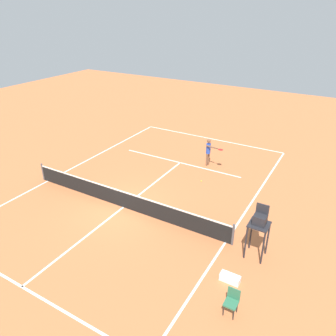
{
  "coord_description": "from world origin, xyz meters",
  "views": [
    {
      "loc": [
        -9.16,
        11.15,
        9.34
      ],
      "look_at": [
        -0.51,
        -3.7,
        0.8
      ],
      "focal_mm": 34.98,
      "sensor_mm": 36.0,
      "label": 1
    }
  ],
  "objects_px": {
    "tennis_ball": "(201,181)",
    "courtside_chair_near": "(232,301)",
    "umpire_chair": "(259,224)",
    "equipment_bag": "(230,278)",
    "player_serving": "(209,150)"
  },
  "relations": [
    {
      "from": "player_serving",
      "to": "equipment_bag",
      "type": "bearing_deg",
      "value": 38.56
    },
    {
      "from": "player_serving",
      "to": "umpire_chair",
      "type": "height_order",
      "value": "umpire_chair"
    },
    {
      "from": "tennis_ball",
      "to": "umpire_chair",
      "type": "xyz_separation_m",
      "value": [
        -4.64,
        4.7,
        1.57
      ]
    },
    {
      "from": "umpire_chair",
      "to": "courtside_chair_near",
      "type": "xyz_separation_m",
      "value": [
        -0.13,
        3.19,
        -1.07
      ]
    },
    {
      "from": "player_serving",
      "to": "courtside_chair_near",
      "type": "relative_size",
      "value": 1.92
    },
    {
      "from": "umpire_chair",
      "to": "courtside_chair_near",
      "type": "height_order",
      "value": "umpire_chair"
    },
    {
      "from": "umpire_chair",
      "to": "equipment_bag",
      "type": "height_order",
      "value": "umpire_chair"
    },
    {
      "from": "tennis_ball",
      "to": "courtside_chair_near",
      "type": "distance_m",
      "value": 9.23
    },
    {
      "from": "player_serving",
      "to": "courtside_chair_near",
      "type": "distance_m",
      "value": 11.43
    },
    {
      "from": "tennis_ball",
      "to": "courtside_chair_near",
      "type": "xyz_separation_m",
      "value": [
        -4.78,
        7.89,
        0.5
      ]
    },
    {
      "from": "umpire_chair",
      "to": "player_serving",
      "type": "bearing_deg",
      "value": -53.08
    },
    {
      "from": "tennis_ball",
      "to": "equipment_bag",
      "type": "bearing_deg",
      "value": 122.87
    },
    {
      "from": "equipment_bag",
      "to": "tennis_ball",
      "type": "bearing_deg",
      "value": -57.13
    },
    {
      "from": "tennis_ball",
      "to": "courtside_chair_near",
      "type": "bearing_deg",
      "value": 121.2
    },
    {
      "from": "courtside_chair_near",
      "to": "tennis_ball",
      "type": "bearing_deg",
      "value": -58.8
    }
  ]
}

